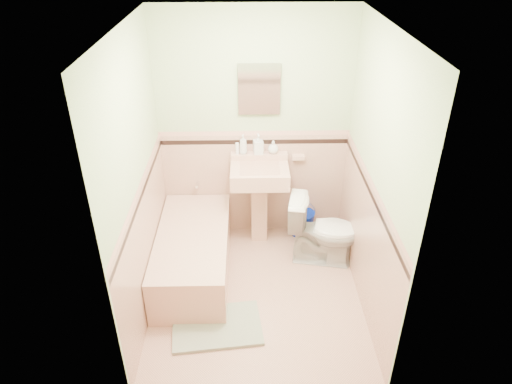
{
  "coord_description": "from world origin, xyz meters",
  "views": [
    {
      "loc": [
        -0.08,
        -3.41,
        3.18
      ],
      "look_at": [
        0.0,
        0.25,
        1.0
      ],
      "focal_mm": 32.75,
      "sensor_mm": 36.0,
      "label": 1
    }
  ],
  "objects_px": {
    "bathtub": "(194,254)",
    "bucket": "(302,223)",
    "soap_bottle_mid": "(258,144)",
    "shoe": "(206,313)",
    "soap_bottle_right": "(273,147)",
    "sink": "(259,205)",
    "soap_bottle_left": "(243,144)",
    "medicine_cabinet": "(259,89)",
    "toilet": "(324,230)"
  },
  "relations": [
    {
      "from": "soap_bottle_mid",
      "to": "shoe",
      "type": "distance_m",
      "value": 1.79
    },
    {
      "from": "shoe",
      "to": "bathtub",
      "type": "bearing_deg",
      "value": 88.2
    },
    {
      "from": "soap_bottle_right",
      "to": "shoe",
      "type": "distance_m",
      "value": 1.82
    },
    {
      "from": "soap_bottle_mid",
      "to": "soap_bottle_left",
      "type": "bearing_deg",
      "value": 180.0
    },
    {
      "from": "soap_bottle_mid",
      "to": "bucket",
      "type": "height_order",
      "value": "soap_bottle_mid"
    },
    {
      "from": "sink",
      "to": "shoe",
      "type": "distance_m",
      "value": 1.35
    },
    {
      "from": "toilet",
      "to": "bucket",
      "type": "relative_size",
      "value": 2.61
    },
    {
      "from": "soap_bottle_left",
      "to": "medicine_cabinet",
      "type": "bearing_deg",
      "value": 10.18
    },
    {
      "from": "bathtub",
      "to": "bucket",
      "type": "bearing_deg",
      "value": 29.15
    },
    {
      "from": "toilet",
      "to": "bucket",
      "type": "height_order",
      "value": "toilet"
    },
    {
      "from": "bucket",
      "to": "shoe",
      "type": "xyz_separation_m",
      "value": [
        -1.0,
        -1.3,
        -0.08
      ]
    },
    {
      "from": "medicine_cabinet",
      "to": "bucket",
      "type": "height_order",
      "value": "medicine_cabinet"
    },
    {
      "from": "soap_bottle_left",
      "to": "bucket",
      "type": "relative_size",
      "value": 0.74
    },
    {
      "from": "medicine_cabinet",
      "to": "soap_bottle_left",
      "type": "bearing_deg",
      "value": -169.82
    },
    {
      "from": "bucket",
      "to": "soap_bottle_mid",
      "type": "bearing_deg",
      "value": 173.49
    },
    {
      "from": "soap_bottle_mid",
      "to": "medicine_cabinet",
      "type": "bearing_deg",
      "value": 73.51
    },
    {
      "from": "soap_bottle_left",
      "to": "toilet",
      "type": "height_order",
      "value": "soap_bottle_left"
    },
    {
      "from": "soap_bottle_mid",
      "to": "soap_bottle_right",
      "type": "height_order",
      "value": "soap_bottle_mid"
    },
    {
      "from": "soap_bottle_mid",
      "to": "toilet",
      "type": "height_order",
      "value": "soap_bottle_mid"
    },
    {
      "from": "soap_bottle_left",
      "to": "shoe",
      "type": "xyz_separation_m",
      "value": [
        -0.35,
        -1.36,
        -1.05
      ]
    },
    {
      "from": "soap_bottle_right",
      "to": "toilet",
      "type": "distance_m",
      "value": 1.02
    },
    {
      "from": "toilet",
      "to": "shoe",
      "type": "xyz_separation_m",
      "value": [
        -1.17,
        -0.83,
        -0.31
      ]
    },
    {
      "from": "soap_bottle_right",
      "to": "toilet",
      "type": "height_order",
      "value": "soap_bottle_right"
    },
    {
      "from": "sink",
      "to": "soap_bottle_right",
      "type": "relative_size",
      "value": 6.72
    },
    {
      "from": "sink",
      "to": "soap_bottle_mid",
      "type": "height_order",
      "value": "soap_bottle_mid"
    },
    {
      "from": "bucket",
      "to": "sink",
      "type": "bearing_deg",
      "value": -165.93
    },
    {
      "from": "toilet",
      "to": "soap_bottle_left",
      "type": "bearing_deg",
      "value": 68.28
    },
    {
      "from": "medicine_cabinet",
      "to": "toilet",
      "type": "bearing_deg",
      "value": -40.25
    },
    {
      "from": "sink",
      "to": "soap_bottle_left",
      "type": "relative_size",
      "value": 4.5
    },
    {
      "from": "medicine_cabinet",
      "to": "shoe",
      "type": "distance_m",
      "value": 2.21
    },
    {
      "from": "medicine_cabinet",
      "to": "soap_bottle_mid",
      "type": "height_order",
      "value": "medicine_cabinet"
    },
    {
      "from": "medicine_cabinet",
      "to": "soap_bottle_right",
      "type": "xyz_separation_m",
      "value": [
        0.15,
        -0.03,
        -0.62
      ]
    },
    {
      "from": "soap_bottle_mid",
      "to": "bucket",
      "type": "xyz_separation_m",
      "value": [
        0.5,
        -0.06,
        -0.97
      ]
    },
    {
      "from": "bathtub",
      "to": "sink",
      "type": "relative_size",
      "value": 1.59
    },
    {
      "from": "soap_bottle_right",
      "to": "bucket",
      "type": "distance_m",
      "value": 1.0
    },
    {
      "from": "sink",
      "to": "soap_bottle_left",
      "type": "height_order",
      "value": "soap_bottle_left"
    },
    {
      "from": "bathtub",
      "to": "soap_bottle_right",
      "type": "relative_size",
      "value": 10.66
    },
    {
      "from": "bucket",
      "to": "shoe",
      "type": "height_order",
      "value": "bucket"
    },
    {
      "from": "medicine_cabinet",
      "to": "toilet",
      "type": "height_order",
      "value": "medicine_cabinet"
    },
    {
      "from": "medicine_cabinet",
      "to": "soap_bottle_left",
      "type": "distance_m",
      "value": 0.61
    },
    {
      "from": "medicine_cabinet",
      "to": "soap_bottle_left",
      "type": "relative_size",
      "value": 2.13
    },
    {
      "from": "bathtub",
      "to": "soap_bottle_mid",
      "type": "bearing_deg",
      "value": 46.61
    },
    {
      "from": "bathtub",
      "to": "sink",
      "type": "height_order",
      "value": "sink"
    },
    {
      "from": "soap_bottle_left",
      "to": "sink",
      "type": "bearing_deg",
      "value": -47.13
    },
    {
      "from": "medicine_cabinet",
      "to": "bucket",
      "type": "bearing_deg",
      "value": -10.06
    },
    {
      "from": "bathtub",
      "to": "medicine_cabinet",
      "type": "relative_size",
      "value": 3.35
    },
    {
      "from": "soap_bottle_mid",
      "to": "toilet",
      "type": "distance_m",
      "value": 1.13
    },
    {
      "from": "soap_bottle_right",
      "to": "medicine_cabinet",
      "type": "bearing_deg",
      "value": 168.6
    },
    {
      "from": "sink",
      "to": "soap_bottle_left",
      "type": "bearing_deg",
      "value": 132.87
    },
    {
      "from": "shoe",
      "to": "soap_bottle_right",
      "type": "bearing_deg",
      "value": 47.85
    }
  ]
}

